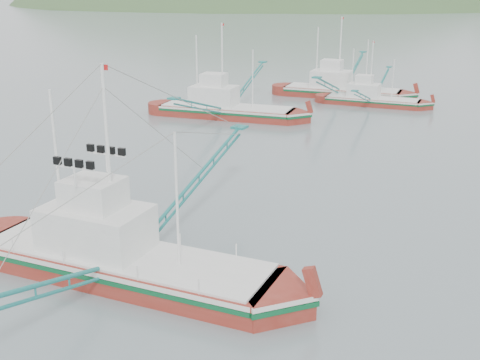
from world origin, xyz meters
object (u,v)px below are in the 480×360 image
at_px(bg_boat_left, 225,102).
at_px(bg_boat_far, 371,96).
at_px(main_boat, 119,247).
at_px(bg_boat_extra, 341,85).

distance_m(bg_boat_left, bg_boat_far, 19.20).
height_order(main_boat, bg_boat_far, main_boat).
height_order(main_boat, bg_boat_left, main_boat).
xyz_separation_m(main_boat, bg_boat_left, (-13.67, 36.50, 0.08)).
bearing_deg(bg_boat_left, bg_boat_far, 40.21).
distance_m(bg_boat_left, bg_boat_extra, 19.35).
bearing_deg(bg_boat_extra, bg_boat_left, -118.97).
xyz_separation_m(bg_boat_left, bg_boat_extra, (7.66, 17.77, -0.18)).
bearing_deg(main_boat, bg_boat_left, 107.17).
relative_size(main_boat, bg_boat_left, 1.06).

